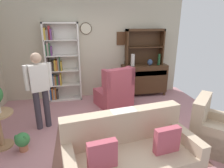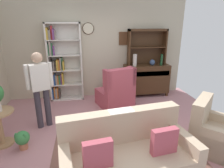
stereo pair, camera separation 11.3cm
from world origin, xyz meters
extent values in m
cube|color=#B27A7F|center=(0.00, 0.00, -0.01)|extent=(5.40, 4.60, 0.02)
cube|color=#BCB299|center=(0.00, 2.13, 1.40)|extent=(5.00, 0.06, 2.80)
cylinder|color=beige|center=(-0.25, 2.08, 1.93)|extent=(0.28, 0.03, 0.28)
torus|color=#382314|center=(-0.25, 2.08, 1.93)|extent=(0.31, 0.02, 0.31)
cube|color=#4C2D19|center=(0.74, 2.08, 1.66)|extent=(0.28, 0.03, 0.36)
cube|color=brown|center=(0.20, -0.30, 0.00)|extent=(2.44, 1.84, 0.01)
cube|color=silver|center=(-1.33, 1.93, 1.05)|extent=(0.04, 0.30, 2.10)
cube|color=silver|center=(-0.47, 1.93, 1.05)|extent=(0.04, 0.30, 2.10)
cube|color=silver|center=(-0.90, 1.93, 2.08)|extent=(0.90, 0.30, 0.04)
cube|color=silver|center=(-0.90, 1.93, 0.02)|extent=(0.90, 0.30, 0.04)
cube|color=silver|center=(-0.90, 2.07, 1.05)|extent=(0.90, 0.01, 2.10)
cube|color=silver|center=(-0.90, 1.93, 0.44)|extent=(0.86, 0.30, 0.02)
cube|color=#284C8C|center=(-1.29, 1.91, 0.19)|extent=(0.04, 0.23, 0.29)
cube|color=#CC7233|center=(-1.25, 1.91, 0.21)|extent=(0.04, 0.19, 0.32)
cube|color=gray|center=(-1.21, 1.91, 0.20)|extent=(0.04, 0.21, 0.29)
cube|color=#CC7233|center=(-1.17, 1.91, 0.21)|extent=(0.03, 0.18, 0.32)
cube|color=#3F3833|center=(-1.12, 1.91, 0.18)|extent=(0.04, 0.15, 0.25)
cube|color=silver|center=(-0.90, 1.93, 0.85)|extent=(0.86, 0.30, 0.02)
cube|color=#B22D33|center=(-1.30, 1.91, 0.57)|extent=(0.03, 0.19, 0.23)
cube|color=#CC7233|center=(-1.26, 1.91, 0.63)|extent=(0.02, 0.14, 0.35)
cube|color=#284C8C|center=(-1.22, 1.91, 0.60)|extent=(0.04, 0.22, 0.29)
cube|color=gray|center=(-1.18, 1.91, 0.58)|extent=(0.04, 0.15, 0.26)
cube|color=#CC7233|center=(-1.14, 1.91, 0.58)|extent=(0.03, 0.15, 0.25)
cube|color=#337247|center=(-1.09, 1.91, 0.58)|extent=(0.04, 0.12, 0.24)
cube|color=#723F7F|center=(-1.05, 1.91, 0.59)|extent=(0.03, 0.15, 0.27)
cube|color=gold|center=(-1.00, 1.91, 0.61)|extent=(0.04, 0.20, 0.31)
cube|color=silver|center=(-0.90, 1.93, 1.25)|extent=(0.86, 0.30, 0.02)
cube|color=#3F3833|center=(-1.29, 1.91, 1.04)|extent=(0.04, 0.19, 0.35)
cube|color=#3F3833|center=(-1.25, 1.91, 0.97)|extent=(0.04, 0.23, 0.23)
cube|color=gray|center=(-1.21, 1.91, 0.98)|extent=(0.03, 0.20, 0.25)
cube|color=#3F3833|center=(-1.16, 1.91, 0.97)|extent=(0.04, 0.15, 0.23)
cube|color=gold|center=(-1.11, 1.91, 1.00)|extent=(0.04, 0.24, 0.29)
cube|color=#CC7233|center=(-1.07, 1.91, 1.00)|extent=(0.04, 0.18, 0.29)
cube|color=gray|center=(-1.02, 1.91, 1.03)|extent=(0.03, 0.21, 0.34)
cube|color=#337247|center=(-0.99, 1.91, 1.03)|extent=(0.03, 0.10, 0.35)
cube|color=gold|center=(-0.96, 1.91, 0.98)|extent=(0.03, 0.22, 0.24)
cube|color=silver|center=(-0.90, 1.93, 1.66)|extent=(0.86, 0.30, 0.02)
cube|color=#337247|center=(-1.30, 1.91, 1.41)|extent=(0.02, 0.13, 0.30)
cube|color=gray|center=(-1.25, 1.91, 1.44)|extent=(0.04, 0.19, 0.35)
cube|color=#337247|center=(-1.22, 1.91, 1.42)|extent=(0.02, 0.12, 0.32)
cube|color=#723F7F|center=(-1.18, 1.91, 1.38)|extent=(0.04, 0.10, 0.24)
cube|color=gold|center=(-1.29, 1.91, 1.82)|extent=(0.04, 0.22, 0.30)
cube|color=gray|center=(-1.25, 1.91, 1.79)|extent=(0.02, 0.21, 0.24)
cube|color=gray|center=(-1.22, 1.91, 1.79)|extent=(0.02, 0.24, 0.25)
cube|color=#B22D33|center=(-1.18, 1.91, 1.84)|extent=(0.04, 0.11, 0.34)
cube|color=#723F7F|center=(-1.14, 1.91, 1.80)|extent=(0.04, 0.24, 0.27)
cube|color=gray|center=(-1.10, 1.91, 1.78)|extent=(0.03, 0.15, 0.23)
cube|color=#422816|center=(1.39, 1.86, 0.51)|extent=(1.30, 0.45, 0.82)
cube|color=#422816|center=(0.79, 1.69, 0.05)|extent=(0.06, 0.06, 0.10)
cube|color=#422816|center=(1.99, 1.69, 0.05)|extent=(0.06, 0.06, 0.10)
cube|color=#422816|center=(0.79, 2.04, 0.05)|extent=(0.06, 0.06, 0.10)
cube|color=#422816|center=(1.99, 2.04, 0.05)|extent=(0.06, 0.06, 0.10)
cube|color=#352012|center=(1.39, 1.64, 0.71)|extent=(1.20, 0.01, 0.14)
cube|color=#422816|center=(0.86, 1.94, 1.42)|extent=(0.04, 0.26, 1.00)
cube|color=#422816|center=(1.92, 1.94, 1.42)|extent=(0.04, 0.26, 1.00)
cube|color=#422816|center=(1.39, 1.94, 1.89)|extent=(1.10, 0.26, 0.06)
cube|color=#422816|center=(1.39, 1.94, 1.42)|extent=(1.06, 0.26, 0.02)
cube|color=#422816|center=(1.39, 2.06, 1.42)|extent=(1.10, 0.01, 1.00)
cylinder|color=beige|center=(1.00, 1.78, 1.09)|extent=(0.11, 0.11, 0.33)
ellipsoid|color=#33476B|center=(1.52, 1.79, 1.01)|extent=(0.15, 0.15, 0.17)
cylinder|color=#194223|center=(1.78, 1.77, 1.08)|extent=(0.07, 0.07, 0.32)
cube|color=#C6AD8E|center=(0.10, -1.19, 0.21)|extent=(1.90, 1.09, 0.42)
cube|color=#C6AD8E|center=(0.06, -0.87, 0.66)|extent=(1.81, 0.45, 0.48)
cube|color=#C6AD8E|center=(0.93, -1.08, 0.30)|extent=(0.26, 0.86, 0.60)
cube|color=#B74C5B|center=(-0.32, -1.37, 0.60)|extent=(0.37, 0.15, 0.36)
cube|color=#B74C5B|center=(0.57, -1.25, 0.60)|extent=(0.37, 0.15, 0.36)
cube|color=white|center=(0.06, -0.87, 0.90)|extent=(0.38, 0.23, 0.00)
cube|color=#C6AD8E|center=(1.74, -0.82, 0.20)|extent=(1.08, 1.08, 0.40)
cube|color=#C6AD8E|center=(1.53, -0.60, 0.64)|extent=(0.66, 0.65, 0.48)
cube|color=#C6AD8E|center=(1.52, -1.03, 0.28)|extent=(0.64, 0.66, 0.55)
cube|color=#C6AD8E|center=(1.96, -0.60, 0.28)|extent=(0.64, 0.66, 0.55)
cube|color=#B74C5B|center=(0.34, 1.27, 0.21)|extent=(0.99, 1.01, 0.42)
cube|color=#B74C5B|center=(0.43, 0.99, 0.74)|extent=(0.80, 0.44, 0.63)
cube|color=#B74C5B|center=(0.74, 1.14, 0.83)|extent=(0.18, 0.30, 0.44)
cube|color=#B74C5B|center=(0.10, 0.92, 0.83)|extent=(0.18, 0.30, 0.44)
cylinder|color=#A87F56|center=(-1.93, -0.07, 0.31)|extent=(0.08, 0.08, 0.62)
cylinder|color=#A87F56|center=(-1.93, -0.07, 0.01)|extent=(0.36, 0.36, 0.03)
cylinder|color=#AD6B4C|center=(-1.53, -0.26, 0.06)|extent=(0.14, 0.14, 0.11)
sphere|color=#387F42|center=(-1.53, -0.26, 0.21)|extent=(0.24, 0.24, 0.24)
ellipsoid|color=#387F42|center=(-1.47, -0.32, 0.24)|extent=(0.07, 0.04, 0.17)
ellipsoid|color=#387F42|center=(-1.62, -0.28, 0.24)|extent=(0.07, 0.04, 0.17)
cylinder|color=#38333D|center=(-1.38, 0.44, 0.41)|extent=(0.16, 0.16, 0.82)
cylinder|color=#38333D|center=(-1.21, 0.51, 0.41)|extent=(0.16, 0.16, 0.82)
cube|color=silver|center=(-1.29, 0.47, 1.08)|extent=(0.39, 0.32, 0.52)
sphere|color=tan|center=(-1.29, 0.47, 1.46)|extent=(0.26, 0.26, 0.20)
cylinder|color=silver|center=(-1.50, 0.39, 1.11)|extent=(0.10, 0.10, 0.48)
cylinder|color=silver|center=(-1.09, 0.56, 1.11)|extent=(0.10, 0.10, 0.48)
cube|color=#422816|center=(0.38, -0.25, 0.40)|extent=(0.80, 0.50, 0.03)
cube|color=#422816|center=(0.01, -0.47, 0.20)|extent=(0.05, 0.05, 0.39)
cube|color=#422816|center=(0.75, -0.47, 0.20)|extent=(0.05, 0.05, 0.39)
cube|color=#422816|center=(0.01, -0.03, 0.20)|extent=(0.05, 0.05, 0.39)
cube|color=#422816|center=(0.75, -0.03, 0.20)|extent=(0.05, 0.05, 0.39)
cube|color=gold|center=(0.34, -0.29, 0.43)|extent=(0.20, 0.12, 0.03)
cube|color=#723F7F|center=(0.33, -0.28, 0.46)|extent=(0.20, 0.15, 0.03)
camera|label=1|loc=(-0.57, -3.23, 2.10)|focal=30.29mm
camera|label=2|loc=(-0.46, -3.25, 2.10)|focal=30.29mm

